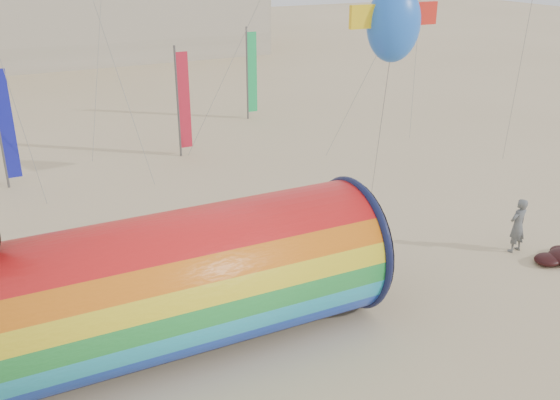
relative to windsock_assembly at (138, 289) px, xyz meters
name	(u,v)px	position (x,y,z in m)	size (l,w,h in m)	color
ground	(288,298)	(4.40, 0.78, -1.87)	(160.00, 160.00, 0.00)	#CCB58C
windsock_assembly	(138,289)	(0.00, 0.00, 0.00)	(12.21, 3.72, 5.63)	red
kite_handler	(518,226)	(12.45, 0.08, -0.94)	(0.68, 0.44, 1.85)	#575B5E
festival_banners	(159,97)	(5.23, 15.92, 0.77)	(14.01, 5.72, 5.20)	#59595E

